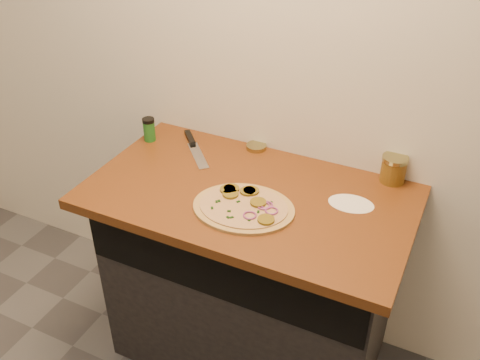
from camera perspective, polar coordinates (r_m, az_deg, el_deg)
The scene contains 8 objects.
cabinet at distance 2.29m, azimuth 1.22°, elevation -10.56°, with size 1.10×0.60×0.86m, color black.
countertop at distance 1.98m, azimuth 1.01°, elevation -1.71°, with size 1.20×0.70×0.04m, color brown.
pizza at distance 1.88m, azimuth 0.44°, elevation -2.84°, with size 0.40×0.40×0.02m.
chefs_knife at distance 2.26m, azimuth -4.97°, elevation 3.64°, with size 0.24×0.25×0.02m.
mason_jar_lid at distance 2.24m, azimuth 1.75°, elevation 3.57°, with size 0.09×0.09×0.02m, color #938B55.
salsa_jar at distance 2.08m, azimuth 16.07°, elevation 1.15°, with size 0.10×0.10×0.11m.
spice_shaker at distance 2.31m, azimuth -9.67°, elevation 5.34°, with size 0.05×0.05×0.10m.
flour_spill at distance 1.95m, azimuth 11.76°, elevation -2.48°, with size 0.16×0.16×0.00m, color white.
Camera 1 is at (0.68, -0.06, 2.02)m, focal length 40.00 mm.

